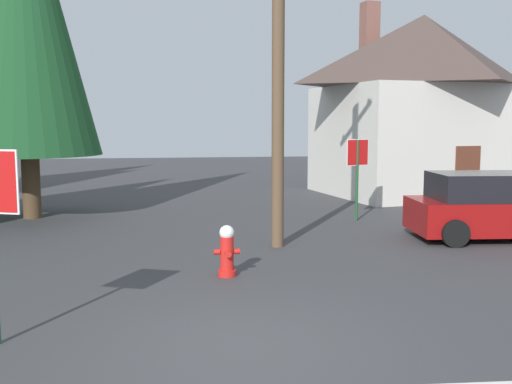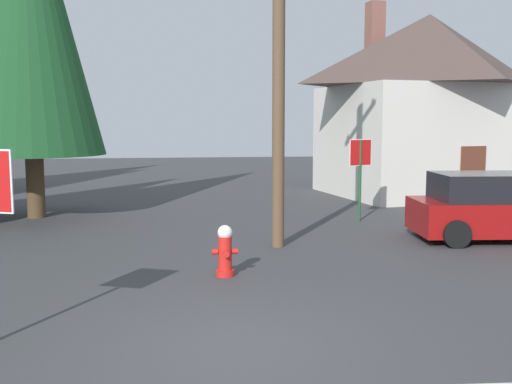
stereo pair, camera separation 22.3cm
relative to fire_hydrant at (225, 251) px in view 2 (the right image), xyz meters
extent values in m
cube|color=#38383A|center=(-0.19, -3.48, -0.52)|extent=(80.00, 80.00, 0.10)
cylinder|color=red|center=(0.00, 0.00, -0.41)|extent=(0.34, 0.34, 0.11)
cylinder|color=red|center=(0.00, 0.00, -0.04)|extent=(0.25, 0.25, 0.63)
sphere|color=white|center=(0.00, 0.00, 0.35)|extent=(0.27, 0.27, 0.27)
cylinder|color=red|center=(-0.18, 0.00, -0.01)|extent=(0.11, 0.10, 0.10)
cylinder|color=red|center=(0.18, 0.00, -0.01)|extent=(0.11, 0.10, 0.10)
cylinder|color=red|center=(0.00, -0.18, -0.01)|extent=(0.12, 0.11, 0.12)
cylinder|color=brown|center=(1.42, 2.44, 3.72)|extent=(0.28, 0.28, 8.39)
cylinder|color=#1E4C28|center=(4.35, 5.59, 0.69)|extent=(0.08, 0.08, 2.33)
cube|color=white|center=(4.35, 5.59, 1.50)|extent=(0.72, 0.27, 0.76)
cube|color=red|center=(4.35, 5.59, 1.50)|extent=(0.68, 0.27, 0.71)
cube|color=beige|center=(8.88, 11.44, 1.63)|extent=(7.95, 6.86, 4.19)
pyramid|color=#473833|center=(8.88, 11.44, 5.08)|extent=(8.59, 7.41, 2.72)
cube|color=brown|center=(6.96, 12.17, 5.76)|extent=(0.69, 0.69, 2.45)
cube|color=#592D1E|center=(9.35, 8.57, 0.53)|extent=(1.00, 0.22, 2.00)
cube|color=maroon|center=(6.87, 2.53, 0.10)|extent=(4.21, 2.24, 0.79)
cube|color=black|center=(6.55, 2.57, 0.82)|extent=(2.58, 1.86, 0.65)
cylinder|color=black|center=(5.59, 3.59, -0.15)|extent=(0.66, 0.28, 0.64)
cylinder|color=black|center=(5.41, 1.74, -0.15)|extent=(0.66, 0.28, 0.64)
cylinder|color=#4C3823|center=(-4.99, 7.53, 0.47)|extent=(0.52, 0.52, 1.87)
cone|color=#194723|center=(-4.99, 7.53, 5.67)|extent=(4.16, 4.16, 8.53)
camera|label=1|loc=(-1.14, -10.74, 2.39)|focal=41.83mm
camera|label=2|loc=(-0.92, -10.78, 2.39)|focal=41.83mm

